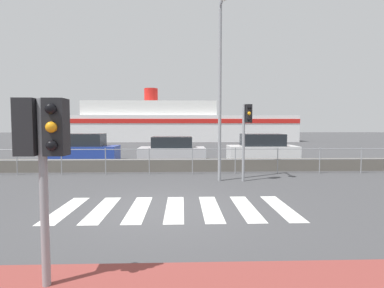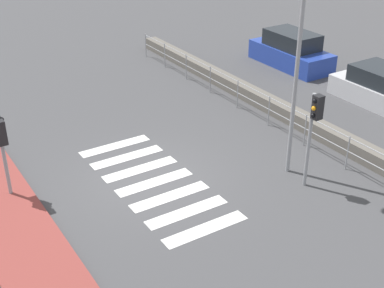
{
  "view_description": "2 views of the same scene",
  "coord_description": "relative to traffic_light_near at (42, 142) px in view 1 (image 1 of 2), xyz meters",
  "views": [
    {
      "loc": [
        0.47,
        -7.39,
        2.09
      ],
      "look_at": [
        0.79,
        2.0,
        1.5
      ],
      "focal_mm": 28.0,
      "sensor_mm": 36.0,
      "label": 1
    },
    {
      "loc": [
        12.16,
        -6.25,
        8.25
      ],
      "look_at": [
        0.78,
        1.0,
        1.2
      ],
      "focal_mm": 50.0,
      "sensor_mm": 36.0,
      "label": 2
    }
  ],
  "objects": [
    {
      "name": "ferry_boat",
      "position": [
        0.46,
        36.72,
        0.32
      ],
      "size": [
        30.31,
        7.21,
        6.97
      ],
      "color": "white",
      "rests_on": "ground_plane"
    },
    {
      "name": "seawall",
      "position": [
        1.2,
        9.93,
        -1.62
      ],
      "size": [
        22.49,
        0.55,
        0.54
      ],
      "color": "#605B54",
      "rests_on": "ground_plane"
    },
    {
      "name": "parked_car_blue",
      "position": [
        -4.16,
        14.06,
        -1.21
      ],
      "size": [
        4.07,
        1.72,
        1.6
      ],
      "color": "#233D9E",
      "rests_on": "ground_plane"
    },
    {
      "name": "traffic_light_near",
      "position": [
        0.0,
        0.0,
        0.0
      ],
      "size": [
        0.58,
        0.41,
        2.41
      ],
      "color": "gray",
      "rests_on": "ground_plane"
    },
    {
      "name": "parked_car_silver",
      "position": [
        1.08,
        14.06,
        -1.29
      ],
      "size": [
        3.89,
        1.89,
        1.42
      ],
      "color": "#BCBCC1",
      "rests_on": "ground_plane"
    },
    {
      "name": "parked_car_white",
      "position": [
        6.48,
        14.06,
        -1.22
      ],
      "size": [
        4.04,
        1.83,
        1.57
      ],
      "color": "silver",
      "rests_on": "ground_plane"
    },
    {
      "name": "ground_plane",
      "position": [
        1.2,
        3.76,
        -1.89
      ],
      "size": [
        160.0,
        160.0,
        0.0
      ],
      "primitive_type": "plane",
      "color": "#424244"
    },
    {
      "name": "harbor_fence",
      "position": [
        1.2,
        9.06,
        -1.15
      ],
      "size": [
        20.28,
        0.04,
        1.13
      ],
      "color": "gray",
      "rests_on": "ground_plane"
    },
    {
      "name": "crosswalk",
      "position": [
        1.49,
        3.76,
        -1.88
      ],
      "size": [
        5.85,
        2.4,
        0.01
      ],
      "color": "silver",
      "rests_on": "ground_plane"
    },
    {
      "name": "traffic_light_far",
      "position": [
        4.06,
        7.36,
        0.21
      ],
      "size": [
        0.34,
        0.32,
        2.86
      ],
      "color": "gray",
      "rests_on": "ground_plane"
    },
    {
      "name": "streetlamp",
      "position": [
        3.08,
        7.29,
        2.14
      ],
      "size": [
        0.32,
        1.18,
        6.55
      ],
      "color": "gray",
      "rests_on": "ground_plane"
    }
  ]
}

